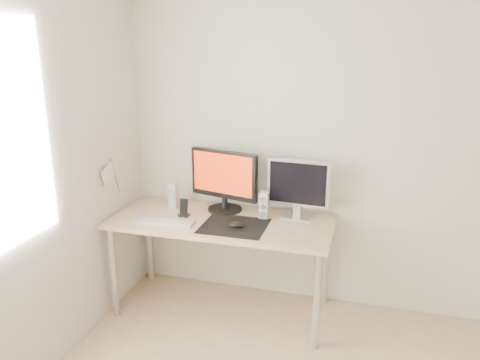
{
  "coord_description": "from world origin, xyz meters",
  "views": [
    {
      "loc": [
        0.07,
        -1.62,
        1.96
      ],
      "look_at": [
        -0.82,
        1.48,
        1.01
      ],
      "focal_mm": 35.0,
      "sensor_mm": 36.0,
      "label": 1
    }
  ],
  "objects_px": {
    "main_monitor": "(224,178)",
    "phone_dock": "(184,211)",
    "desk": "(221,230)",
    "speaker_left": "(174,196)",
    "mouse": "(236,225)",
    "second_monitor": "(298,186)",
    "keyboard": "(166,222)",
    "speaker_right": "(264,205)"
  },
  "relations": [
    {
      "from": "phone_dock",
      "to": "mouse",
      "type": "bearing_deg",
      "value": -14.93
    },
    {
      "from": "desk",
      "to": "second_monitor",
      "type": "bearing_deg",
      "value": 19.94
    },
    {
      "from": "desk",
      "to": "second_monitor",
      "type": "xyz_separation_m",
      "value": [
        0.52,
        0.19,
        0.32
      ]
    },
    {
      "from": "mouse",
      "to": "second_monitor",
      "type": "bearing_deg",
      "value": 39.86
    },
    {
      "from": "mouse",
      "to": "speaker_right",
      "type": "height_order",
      "value": "speaker_right"
    },
    {
      "from": "speaker_left",
      "to": "phone_dock",
      "type": "height_order",
      "value": "speaker_left"
    },
    {
      "from": "phone_dock",
      "to": "desk",
      "type": "bearing_deg",
      "value": 1.74
    },
    {
      "from": "second_monitor",
      "to": "speaker_right",
      "type": "xyz_separation_m",
      "value": [
        -0.23,
        -0.07,
        -0.14
      ]
    },
    {
      "from": "desk",
      "to": "mouse",
      "type": "bearing_deg",
      "value": -40.16
    },
    {
      "from": "main_monitor",
      "to": "speaker_right",
      "type": "bearing_deg",
      "value": -11.67
    },
    {
      "from": "main_monitor",
      "to": "desk",
      "type": "bearing_deg",
      "value": -78.98
    },
    {
      "from": "second_monitor",
      "to": "main_monitor",
      "type": "bearing_deg",
      "value": -179.75
    },
    {
      "from": "desk",
      "to": "main_monitor",
      "type": "distance_m",
      "value": 0.38
    },
    {
      "from": "mouse",
      "to": "speaker_right",
      "type": "xyz_separation_m",
      "value": [
        0.14,
        0.24,
        0.07
      ]
    },
    {
      "from": "desk",
      "to": "speaker_left",
      "type": "distance_m",
      "value": 0.48
    },
    {
      "from": "speaker_left",
      "to": "desk",
      "type": "bearing_deg",
      "value": -17.89
    },
    {
      "from": "phone_dock",
      "to": "main_monitor",
      "type": "bearing_deg",
      "value": 38.14
    },
    {
      "from": "second_monitor",
      "to": "speaker_left",
      "type": "relative_size",
      "value": 2.31
    },
    {
      "from": "main_monitor",
      "to": "phone_dock",
      "type": "height_order",
      "value": "main_monitor"
    },
    {
      "from": "second_monitor",
      "to": "keyboard",
      "type": "distance_m",
      "value": 0.98
    },
    {
      "from": "second_monitor",
      "to": "phone_dock",
      "type": "xyz_separation_m",
      "value": [
        -0.81,
        -0.2,
        -0.2
      ]
    },
    {
      "from": "mouse",
      "to": "keyboard",
      "type": "xyz_separation_m",
      "value": [
        -0.5,
        -0.05,
        -0.02
      ]
    },
    {
      "from": "desk",
      "to": "phone_dock",
      "type": "relative_size",
      "value": 11.96
    },
    {
      "from": "desk",
      "to": "phone_dock",
      "type": "xyz_separation_m",
      "value": [
        -0.28,
        -0.01,
        0.12
      ]
    },
    {
      "from": "desk",
      "to": "keyboard",
      "type": "height_order",
      "value": "keyboard"
    },
    {
      "from": "speaker_left",
      "to": "phone_dock",
      "type": "bearing_deg",
      "value": -45.49
    },
    {
      "from": "desk",
      "to": "main_monitor",
      "type": "relative_size",
      "value": 2.94
    },
    {
      "from": "speaker_right",
      "to": "phone_dock",
      "type": "bearing_deg",
      "value": -167.45
    },
    {
      "from": "main_monitor",
      "to": "speaker_right",
      "type": "height_order",
      "value": "main_monitor"
    },
    {
      "from": "speaker_left",
      "to": "keyboard",
      "type": "distance_m",
      "value": 0.33
    },
    {
      "from": "main_monitor",
      "to": "keyboard",
      "type": "distance_m",
      "value": 0.54
    },
    {
      "from": "mouse",
      "to": "desk",
      "type": "distance_m",
      "value": 0.22
    },
    {
      "from": "desk",
      "to": "phone_dock",
      "type": "distance_m",
      "value": 0.31
    },
    {
      "from": "mouse",
      "to": "speaker_left",
      "type": "height_order",
      "value": "speaker_left"
    },
    {
      "from": "desk",
      "to": "keyboard",
      "type": "xyz_separation_m",
      "value": [
        -0.36,
        -0.17,
        0.09
      ]
    },
    {
      "from": "main_monitor",
      "to": "second_monitor",
      "type": "bearing_deg",
      "value": 0.25
    },
    {
      "from": "speaker_right",
      "to": "phone_dock",
      "type": "xyz_separation_m",
      "value": [
        -0.57,
        -0.13,
        -0.06
      ]
    },
    {
      "from": "mouse",
      "to": "desk",
      "type": "bearing_deg",
      "value": 139.84
    },
    {
      "from": "speaker_left",
      "to": "speaker_right",
      "type": "height_order",
      "value": "same"
    },
    {
      "from": "mouse",
      "to": "keyboard",
      "type": "distance_m",
      "value": 0.51
    },
    {
      "from": "mouse",
      "to": "speaker_left",
      "type": "relative_size",
      "value": 0.57
    },
    {
      "from": "desk",
      "to": "main_monitor",
      "type": "bearing_deg",
      "value": 101.02
    }
  ]
}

